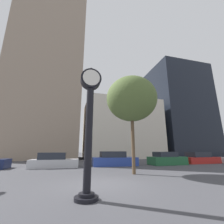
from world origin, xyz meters
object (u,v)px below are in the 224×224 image
at_px(car_red, 199,159).
at_px(bare_tree, 132,99).
at_px(car_blue, 114,160).
at_px(street_clock, 89,121).
at_px(car_silver, 54,161).
at_px(car_green, 167,159).

xyz_separation_m(car_red, bare_tree, (-11.24, -5.85, 4.80)).
relative_size(car_blue, car_red, 1.00).
distance_m(street_clock, car_blue, 11.20).
bearing_deg(bare_tree, street_clock, -128.24).
distance_m(street_clock, car_silver, 10.55).
bearing_deg(street_clock, car_blue, 69.46).
distance_m(car_silver, bare_tree, 9.26).
xyz_separation_m(car_blue, bare_tree, (-0.22, -5.69, 4.75)).
bearing_deg(car_green, street_clock, -135.96).
relative_size(car_silver, car_blue, 0.93).
xyz_separation_m(car_green, car_red, (5.04, 0.57, -0.03)).
distance_m(street_clock, car_green, 14.12).
distance_m(street_clock, car_red, 18.33).
height_order(car_silver, bare_tree, bare_tree).
distance_m(car_green, car_red, 5.07).
bearing_deg(car_silver, car_red, 2.33).
relative_size(street_clock, car_blue, 1.03).
height_order(street_clock, car_silver, street_clock).
bearing_deg(bare_tree, car_red, 27.48).
xyz_separation_m(car_silver, bare_tree, (5.69, -5.51, 4.79)).
height_order(street_clock, bare_tree, bare_tree).
bearing_deg(car_red, car_silver, 179.12).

